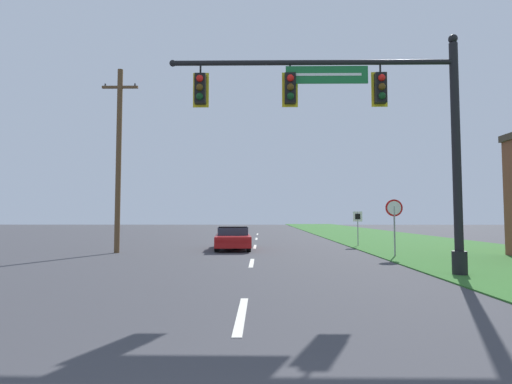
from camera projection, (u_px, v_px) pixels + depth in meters
name	position (u px, v px, depth m)	size (l,w,h in m)	color
grass_verge_right	(391.00, 239.00, 31.13)	(10.00, 110.00, 0.04)	#2D6626
road_center_line	(255.00, 247.00, 23.28)	(0.16, 34.80, 0.01)	silver
signal_mast	(374.00, 124.00, 12.39)	(9.15, 0.47, 7.47)	black
car_ahead	(233.00, 238.00, 21.72)	(2.15, 4.80, 1.19)	black
stop_sign	(394.00, 215.00, 17.72)	(0.76, 0.07, 2.50)	gray
route_sign_post	(358.00, 221.00, 23.81)	(0.55, 0.06, 2.03)	gray
utility_pole_near	(119.00, 157.00, 19.78)	(1.80, 0.26, 9.16)	brown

